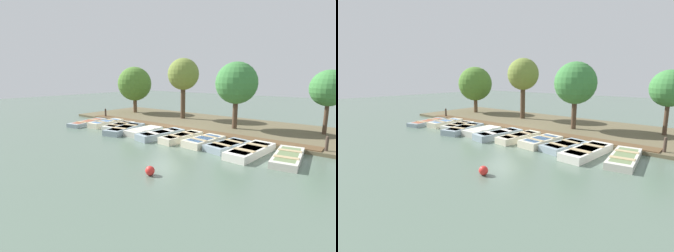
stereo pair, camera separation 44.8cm
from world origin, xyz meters
The scene contains 21 objects.
ground_plane centered at (0.00, 0.00, 0.00)m, with size 80.00×80.00×0.00m, color #566B5B.
shore_bank centered at (-5.00, 0.00, 0.10)m, with size 8.00×24.00×0.20m.
dock_walkway centered at (-1.60, 0.00, 0.13)m, with size 1.00×18.81×0.25m.
rowboat_0 centered at (1.14, -7.31, 0.16)m, with size 3.65×1.84×0.33m.
rowboat_1 centered at (0.55, -5.62, 0.21)m, with size 2.98×1.26×0.43m.
rowboat_2 centered at (0.47, -4.14, 0.17)m, with size 2.97×1.59×0.34m.
rowboat_3 centered at (1.17, -2.69, 0.21)m, with size 3.73×1.96×0.41m.
rowboat_4 centered at (0.84, -1.12, 0.20)m, with size 2.71×1.26×0.41m.
rowboat_5 centered at (0.94, 0.51, 0.22)m, with size 3.51×1.68×0.43m.
rowboat_6 centered at (0.69, 2.00, 0.21)m, with size 3.24×1.31×0.42m.
rowboat_7 centered at (0.68, 3.63, 0.21)m, with size 2.84×1.52×0.43m.
rowboat_8 centered at (0.63, 5.13, 0.19)m, with size 3.00×1.77×0.38m.
rowboat_9 centered at (0.91, 6.53, 0.21)m, with size 3.63×1.48×0.41m.
rowboat_10 centered at (0.69, 8.28, 0.17)m, with size 3.48×1.58×0.35m.
mooring_post_near centered at (-1.58, -8.42, 0.50)m, with size 0.16×0.16×0.98m.
mooring_post_far centered at (-1.58, 9.54, 0.50)m, with size 0.16×0.16×0.98m.
buoy centered at (6.21, 4.44, 0.19)m, with size 0.39×0.39×0.39m.
park_tree_far_left centered at (-5.50, -8.51, 3.15)m, with size 3.46×3.46×4.89m.
park_tree_left centered at (-5.49, -2.34, 4.07)m, with size 2.77×2.77×5.52m.
park_tree_center centered at (-4.05, 3.34, 3.46)m, with size 2.98×2.98×4.98m.
park_tree_right centered at (-6.03, 8.77, 3.19)m, with size 2.34×2.34×4.38m.
Camera 2 is at (13.32, 11.70, 3.99)m, focal length 28.00 mm.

